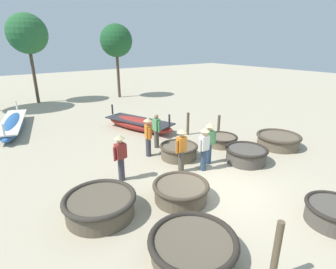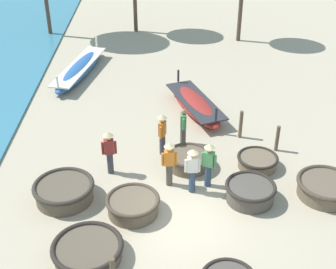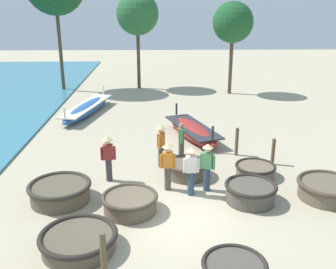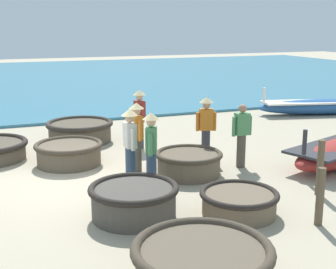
% 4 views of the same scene
% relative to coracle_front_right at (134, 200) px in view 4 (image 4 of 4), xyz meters
% --- Properties ---
extents(ground_plane, '(80.00, 80.00, 0.00)m').
position_rel_coracle_front_right_xyz_m(ground_plane, '(-2.35, -0.95, -0.33)').
color(ground_plane, tan).
extents(sea, '(28.00, 52.00, 0.10)m').
position_rel_coracle_front_right_xyz_m(sea, '(-22.76, 3.05, -0.28)').
color(sea, teal).
rests_on(sea, ground).
extents(coracle_front_right, '(1.66, 1.66, 0.61)m').
position_rel_coracle_front_right_xyz_m(coracle_front_right, '(0.00, 0.00, 0.00)').
color(coracle_front_right, '#4C473F').
rests_on(coracle_front_right, ground).
extents(coracle_far_left, '(1.71, 1.71, 0.56)m').
position_rel_coracle_front_right_xyz_m(coracle_far_left, '(-3.78, -0.53, -0.03)').
color(coracle_far_left, brown).
rests_on(coracle_far_left, ground).
extents(coracle_center, '(1.59, 1.59, 0.56)m').
position_rel_coracle_front_right_xyz_m(coracle_center, '(-1.89, 1.93, -0.03)').
color(coracle_center, brown).
rests_on(coracle_center, ground).
extents(coracle_upturned, '(2.00, 2.00, 0.62)m').
position_rel_coracle_front_right_xyz_m(coracle_upturned, '(-6.04, 0.19, 0.01)').
color(coracle_upturned, brown).
rests_on(coracle_upturned, ground).
extents(coracle_tilted, '(1.95, 1.95, 0.59)m').
position_rel_coracle_front_right_xyz_m(coracle_tilted, '(2.53, 0.17, -0.01)').
color(coracle_tilted, brown).
rests_on(coracle_tilted, ground).
extents(coracle_beside_post, '(1.48, 1.48, 0.46)m').
position_rel_coracle_front_right_xyz_m(coracle_beside_post, '(0.60, 1.85, -0.08)').
color(coracle_beside_post, brown).
rests_on(coracle_beside_post, ground).
extents(long_boat_green_hull, '(2.29, 5.82, 1.09)m').
position_rel_coracle_front_right_xyz_m(long_boat_green_hull, '(-6.89, 10.15, -0.01)').
color(long_boat_green_hull, '#285693').
rests_on(long_boat_green_hull, ground).
extents(fisherman_hauling, '(0.36, 0.51, 1.67)m').
position_rel_coracle_front_right_xyz_m(fisherman_hauling, '(-2.80, 2.82, 0.62)').
color(fisherman_hauling, '#383842').
rests_on(fisherman_hauling, ground).
extents(fisherman_standing_left, '(0.53, 0.36, 1.67)m').
position_rel_coracle_front_right_xyz_m(fisherman_standing_left, '(-1.86, 0.50, 0.62)').
color(fisherman_standing_left, '#2D425B').
rests_on(fisherman_standing_left, ground).
extents(fisherman_by_coracle, '(0.53, 0.36, 1.67)m').
position_rel_coracle_front_right_xyz_m(fisherman_by_coracle, '(-2.60, 0.90, 0.62)').
color(fisherman_by_coracle, '#4C473D').
rests_on(fisherman_by_coracle, ground).
extents(fisherman_with_hat, '(0.49, 0.36, 1.67)m').
position_rel_coracle_front_right_xyz_m(fisherman_with_hat, '(-1.30, 0.80, 0.62)').
color(fisherman_with_hat, '#2D425B').
rests_on(fisherman_with_hat, ground).
extents(fisherman_crouching, '(0.23, 0.53, 1.57)m').
position_rel_coracle_front_right_xyz_m(fisherman_crouching, '(-2.00, 3.39, 0.50)').
color(fisherman_crouching, '#4C473D').
rests_on(fisherman_crouching, ground).
extents(fisherman_standing_right, '(0.53, 0.36, 1.67)m').
position_rel_coracle_front_right_xyz_m(fisherman_standing_right, '(-4.65, 1.64, 0.62)').
color(fisherman_standing_right, '#383842').
rests_on(fisherman_standing_right, ground).
extents(mooring_post_mid_beach, '(0.14, 0.14, 1.05)m').
position_rel_coracle_front_right_xyz_m(mooring_post_mid_beach, '(1.52, 2.92, 0.19)').
color(mooring_post_mid_beach, brown).
rests_on(mooring_post_mid_beach, ground).
extents(mooring_post_inland, '(0.14, 0.14, 1.17)m').
position_rel_coracle_front_right_xyz_m(mooring_post_inland, '(0.29, 3.91, 0.25)').
color(mooring_post_inland, brown).
rests_on(mooring_post_inland, ground).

